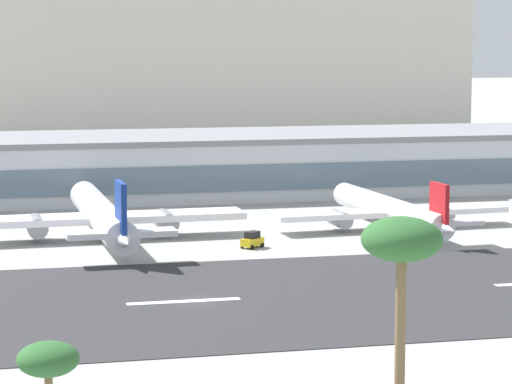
% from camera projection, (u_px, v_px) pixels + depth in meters
% --- Properties ---
extents(ground_plane, '(1400.00, 1400.00, 0.00)m').
position_uv_depth(ground_plane, '(196.00, 301.00, 121.98)').
color(ground_plane, '#9E9E99').
extents(runway_strip, '(800.00, 42.89, 0.08)m').
position_uv_depth(runway_strip, '(196.00, 301.00, 121.97)').
color(runway_strip, '#2D2D30').
rests_on(runway_strip, ground_plane).
extents(runway_centreline_dash_4, '(12.00, 1.20, 0.01)m').
position_uv_depth(runway_centreline_dash_4, '(184.00, 301.00, 121.67)').
color(runway_centreline_dash_4, white).
rests_on(runway_centreline_dash_4, runway_strip).
extents(terminal_building, '(194.57, 29.58, 10.75)m').
position_uv_depth(terminal_building, '(200.00, 164.00, 207.53)').
color(terminal_building, silver).
rests_on(terminal_building, ground_plane).
extents(distant_hotel_block, '(147.90, 28.59, 39.83)m').
position_uv_depth(distant_hotel_block, '(192.00, 69.00, 309.78)').
color(distant_hotel_block, beige).
rests_on(distant_hotel_block, ground_plane).
extents(airliner_navy_tail_gate_1, '(39.79, 48.62, 10.14)m').
position_uv_depth(airliner_navy_tail_gate_1, '(103.00, 217.00, 159.35)').
color(airliner_navy_tail_gate_1, white).
rests_on(airliner_navy_tail_gate_1, ground_plane).
extents(airliner_red_tail_gate_2, '(35.73, 40.83, 8.52)m').
position_uv_depth(airliner_red_tail_gate_2, '(393.00, 211.00, 168.28)').
color(airliner_red_tail_gate_2, white).
rests_on(airliner_red_tail_gate_2, ground_plane).
extents(service_baggage_tug_2, '(3.48, 3.28, 2.20)m').
position_uv_depth(service_baggage_tug_2, '(252.00, 240.00, 153.55)').
color(service_baggage_tug_2, gold).
rests_on(service_baggage_tug_2, ground_plane).
extents(palm_tree_1, '(3.54, 3.54, 10.33)m').
position_uv_depth(palm_tree_1, '(48.00, 365.00, 65.31)').
color(palm_tree_1, brown).
rests_on(palm_tree_1, ground_plane).
extents(palm_tree_2, '(5.41, 5.41, 15.66)m').
position_uv_depth(palm_tree_2, '(402.00, 247.00, 76.40)').
color(palm_tree_2, brown).
rests_on(palm_tree_2, ground_plane).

